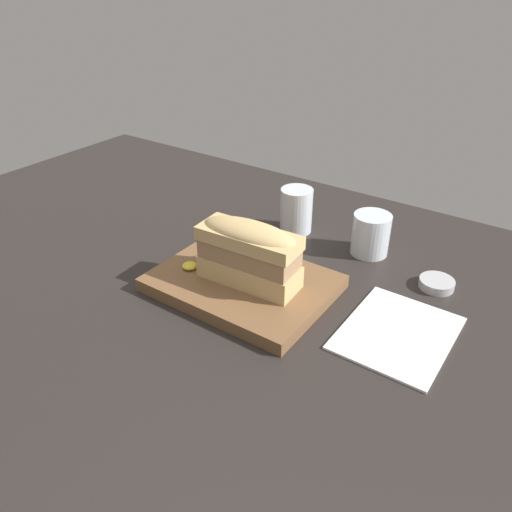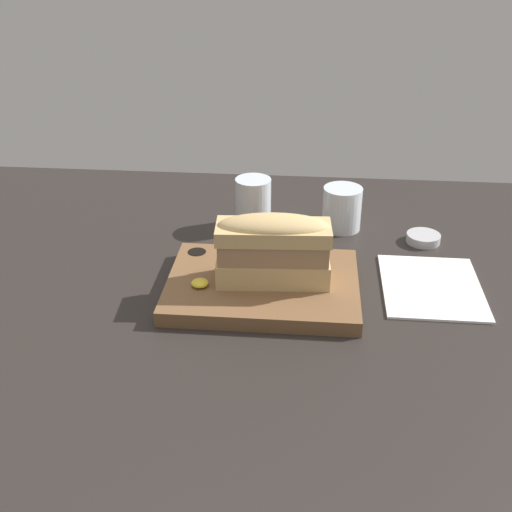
{
  "view_description": "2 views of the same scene",
  "coord_description": "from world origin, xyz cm",
  "px_view_note": "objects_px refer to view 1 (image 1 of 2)",
  "views": [
    {
      "loc": [
        34.94,
        -51.62,
        49.75
      ],
      "look_at": [
        -3.94,
        4.46,
        9.01
      ],
      "focal_mm": 35.0,
      "sensor_mm": 36.0,
      "label": 1
    },
    {
      "loc": [
        0.02,
        -78.72,
        53.45
      ],
      "look_at": [
        -7.17,
        2.27,
        9.13
      ],
      "focal_mm": 45.0,
      "sensor_mm": 36.0,
      "label": 2
    }
  ],
  "objects_px": {
    "napkin": "(397,333)",
    "condiment_dish": "(437,284)",
    "water_glass": "(296,213)",
    "wine_glass": "(370,236)",
    "serving_board": "(243,283)",
    "sandwich": "(249,251)"
  },
  "relations": [
    {
      "from": "napkin",
      "to": "condiment_dish",
      "type": "bearing_deg",
      "value": 86.93
    },
    {
      "from": "water_glass",
      "to": "serving_board",
      "type": "bearing_deg",
      "value": -81.35
    },
    {
      "from": "serving_board",
      "to": "napkin",
      "type": "xyz_separation_m",
      "value": [
        0.26,
        0.03,
        -0.01
      ]
    },
    {
      "from": "serving_board",
      "to": "wine_glass",
      "type": "xyz_separation_m",
      "value": [
        0.12,
        0.23,
        0.02
      ]
    },
    {
      "from": "water_glass",
      "to": "wine_glass",
      "type": "height_order",
      "value": "water_glass"
    },
    {
      "from": "serving_board",
      "to": "napkin",
      "type": "bearing_deg",
      "value": 7.61
    },
    {
      "from": "napkin",
      "to": "condiment_dish",
      "type": "distance_m",
      "value": 0.16
    },
    {
      "from": "napkin",
      "to": "wine_glass",
      "type": "bearing_deg",
      "value": 123.91
    },
    {
      "from": "wine_glass",
      "to": "napkin",
      "type": "relative_size",
      "value": 0.42
    },
    {
      "from": "sandwich",
      "to": "water_glass",
      "type": "xyz_separation_m",
      "value": [
        -0.05,
        0.23,
        -0.04
      ]
    },
    {
      "from": "sandwich",
      "to": "condiment_dish",
      "type": "xyz_separation_m",
      "value": [
        0.25,
        0.19,
        -0.07
      ]
    },
    {
      "from": "sandwich",
      "to": "napkin",
      "type": "xyz_separation_m",
      "value": [
        0.24,
        0.04,
        -0.08
      ]
    },
    {
      "from": "sandwich",
      "to": "serving_board",
      "type": "bearing_deg",
      "value": 168.87
    },
    {
      "from": "serving_board",
      "to": "sandwich",
      "type": "height_order",
      "value": "sandwich"
    },
    {
      "from": "serving_board",
      "to": "water_glass",
      "type": "relative_size",
      "value": 3.18
    },
    {
      "from": "water_glass",
      "to": "condiment_dish",
      "type": "height_order",
      "value": "water_glass"
    },
    {
      "from": "wine_glass",
      "to": "condiment_dish",
      "type": "xyz_separation_m",
      "value": [
        0.14,
        -0.04,
        -0.03
      ]
    },
    {
      "from": "wine_glass",
      "to": "water_glass",
      "type": "bearing_deg",
      "value": -179.56
    },
    {
      "from": "water_glass",
      "to": "sandwich",
      "type": "bearing_deg",
      "value": -77.73
    },
    {
      "from": "serving_board",
      "to": "napkin",
      "type": "height_order",
      "value": "serving_board"
    },
    {
      "from": "serving_board",
      "to": "water_glass",
      "type": "bearing_deg",
      "value": 98.65
    },
    {
      "from": "serving_board",
      "to": "sandwich",
      "type": "xyz_separation_m",
      "value": [
        0.02,
        -0.0,
        0.07
      ]
    }
  ]
}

